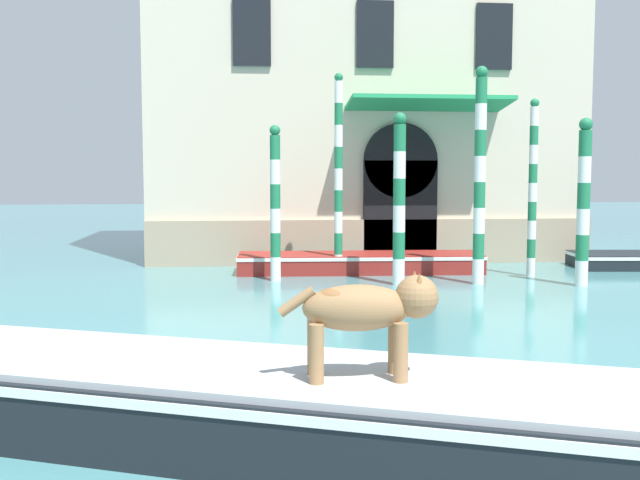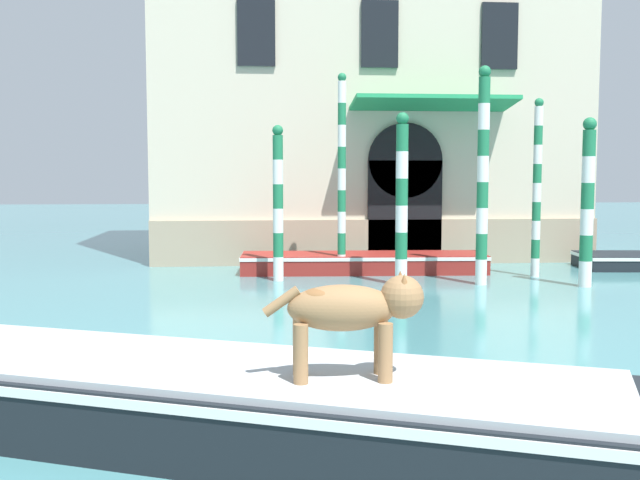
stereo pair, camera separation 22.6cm
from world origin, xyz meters
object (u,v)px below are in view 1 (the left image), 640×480
at_px(dog_on_deck, 368,309).
at_px(mooring_pole_2, 584,202).
at_px(boat_moored_near_palazzo, 359,262).
at_px(mooring_pole_3, 533,188).
at_px(mooring_pole_4, 480,175).
at_px(mooring_pole_5, 275,203).
at_px(boat_foreground, 240,400).
at_px(mooring_pole_0, 399,199).
at_px(mooring_pole_1, 338,175).

relative_size(dog_on_deck, mooring_pole_2, 0.37).
height_order(boat_moored_near_palazzo, mooring_pole_3, mooring_pole_3).
height_order(mooring_pole_4, mooring_pole_5, mooring_pole_4).
relative_size(boat_foreground, mooring_pole_5, 2.10).
relative_size(dog_on_deck, mooring_pole_4, 0.29).
xyz_separation_m(mooring_pole_0, mooring_pole_2, (3.77, -0.55, -0.06)).
bearing_deg(mooring_pole_5, mooring_pole_1, 26.32).
bearing_deg(boat_foreground, mooring_pole_2, 72.31).
height_order(boat_moored_near_palazzo, mooring_pole_5, mooring_pole_5).
xyz_separation_m(boat_moored_near_palazzo, mooring_pole_5, (-2.07, -1.29, 1.48)).
xyz_separation_m(boat_foreground, dog_on_deck, (1.04, -0.54, 0.88)).
relative_size(boat_foreground, mooring_pole_0, 1.97).
bearing_deg(dog_on_deck, mooring_pole_1, 85.74).
relative_size(mooring_pole_1, mooring_pole_4, 1.01).
distance_m(boat_moored_near_palazzo, mooring_pole_5, 2.85).
height_order(mooring_pole_0, mooring_pole_3, mooring_pole_3).
height_order(boat_foreground, mooring_pole_5, mooring_pole_5).
distance_m(boat_moored_near_palazzo, mooring_pole_0, 2.75).
xyz_separation_m(dog_on_deck, mooring_pole_4, (4.01, 9.42, 1.06)).
distance_m(boat_foreground, mooring_pole_5, 9.95).
bearing_deg(mooring_pole_4, mooring_pole_1, 148.71).
distance_m(boat_moored_near_palazzo, mooring_pole_4, 3.76).
height_order(boat_foreground, dog_on_deck, dog_on_deck).
relative_size(mooring_pole_4, mooring_pole_5, 1.35).
xyz_separation_m(boat_moored_near_palazzo, mooring_pole_3, (3.79, -1.17, 1.80)).
xyz_separation_m(boat_foreground, mooring_pole_4, (5.05, 8.88, 1.95)).
bearing_deg(boat_foreground, mooring_pole_3, 78.89).
relative_size(mooring_pole_0, mooring_pole_1, 0.78).
bearing_deg(boat_moored_near_palazzo, dog_on_deck, -95.90).
relative_size(boat_foreground, boat_moored_near_palazzo, 1.21).
bearing_deg(boat_foreground, mooring_pole_0, 92.10).
relative_size(mooring_pole_0, mooring_pole_5, 1.06).
distance_m(boat_foreground, mooring_pole_0, 9.65).
bearing_deg(mooring_pole_2, mooring_pole_0, 171.74).
bearing_deg(dog_on_deck, boat_moored_near_palazzo, 83.22).
bearing_deg(mooring_pole_2, mooring_pole_1, 155.76).
distance_m(boat_foreground, mooring_pole_2, 11.08).
distance_m(mooring_pole_0, mooring_pole_2, 3.81).
height_order(boat_foreground, mooring_pole_0, mooring_pole_0).
relative_size(boat_moored_near_palazzo, mooring_pole_4, 1.28).
bearing_deg(mooring_pole_3, dog_on_deck, -118.08).
xyz_separation_m(dog_on_deck, mooring_pole_0, (2.30, 9.48, 0.58)).
xyz_separation_m(mooring_pole_2, mooring_pole_4, (-2.06, 0.49, 0.54)).
bearing_deg(mooring_pole_0, mooring_pole_3, 17.22).
xyz_separation_m(mooring_pole_2, mooring_pole_5, (-6.32, 1.44, -0.05)).
xyz_separation_m(boat_foreground, mooring_pole_5, (0.79, 9.83, 1.36)).
height_order(mooring_pole_1, mooring_pole_4, mooring_pole_1).
xyz_separation_m(mooring_pole_1, mooring_pole_2, (4.84, -2.18, -0.56)).
bearing_deg(boat_moored_near_palazzo, mooring_pole_2, -29.83).
xyz_separation_m(boat_moored_near_palazzo, mooring_pole_2, (4.25, -2.74, 1.53)).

